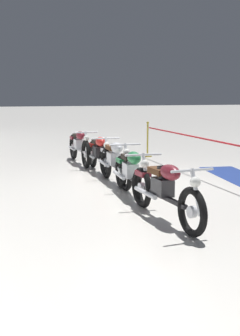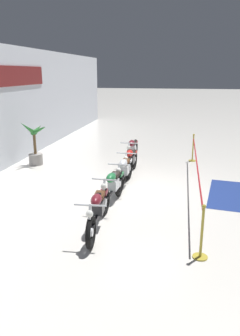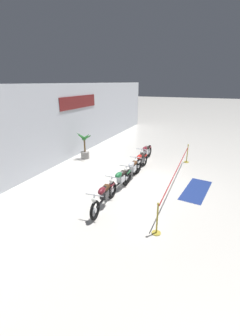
% 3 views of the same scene
% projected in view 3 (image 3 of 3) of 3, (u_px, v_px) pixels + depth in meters
% --- Properties ---
extents(ground_plane, '(120.00, 120.00, 0.00)m').
position_uv_depth(ground_plane, '(144.00, 181.00, 10.37)').
color(ground_plane, silver).
extents(back_wall, '(28.00, 0.29, 4.20)m').
position_uv_depth(back_wall, '(49.00, 127.00, 11.46)').
color(back_wall, silver).
rests_on(back_wall, ground).
extents(motorcycle_maroon_0, '(2.26, 0.62, 0.91)m').
position_uv_depth(motorcycle_maroon_0, '(104.00, 196.00, 8.02)').
color(motorcycle_maroon_0, black).
rests_on(motorcycle_maroon_0, ground).
extents(motorcycle_green_1, '(2.18, 0.62, 0.91)m').
position_uv_depth(motorcycle_green_1, '(120.00, 180.00, 9.32)').
color(motorcycle_green_1, black).
rests_on(motorcycle_green_1, ground).
extents(motorcycle_silver_2, '(2.29, 0.62, 0.93)m').
position_uv_depth(motorcycle_silver_2, '(132.00, 170.00, 10.41)').
color(motorcycle_silver_2, black).
rests_on(motorcycle_silver_2, ground).
extents(motorcycle_red_3, '(2.13, 0.62, 0.92)m').
position_uv_depth(motorcycle_red_3, '(140.00, 161.00, 11.48)').
color(motorcycle_red_3, black).
rests_on(motorcycle_red_3, ground).
extents(motorcycle_maroon_4, '(2.34, 0.62, 0.94)m').
position_uv_depth(motorcycle_maroon_4, '(145.00, 153.00, 12.81)').
color(motorcycle_maroon_4, black).
rests_on(motorcycle_maroon_4, ground).
extents(potted_palm_left_of_row, '(1.12, 1.13, 1.64)m').
position_uv_depth(potted_palm_left_of_row, '(85.00, 146.00, 13.15)').
color(potted_palm_left_of_row, gray).
rests_on(potted_palm_left_of_row, ground).
extents(stanchion_far_left, '(6.94, 0.28, 1.05)m').
position_uv_depth(stanchion_far_left, '(172.00, 184.00, 8.44)').
color(stanchion_far_left, gold).
rests_on(stanchion_far_left, ground).
extents(stanchion_mid_left, '(0.28, 0.28, 1.05)m').
position_uv_depth(stanchion_mid_left, '(187.00, 156.00, 12.62)').
color(stanchion_mid_left, gold).
rests_on(stanchion_mid_left, ground).
extents(floor_banner, '(2.51, 1.20, 0.01)m').
position_uv_depth(floor_banner, '(196.00, 190.00, 9.47)').
color(floor_banner, navy).
rests_on(floor_banner, ground).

